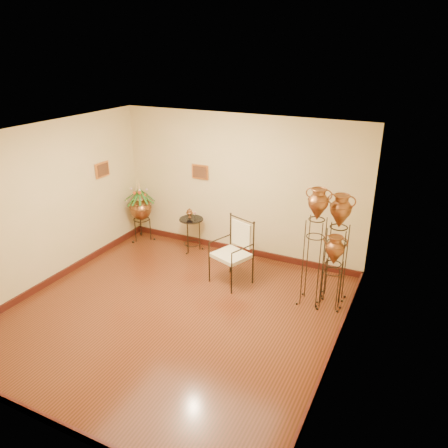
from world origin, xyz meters
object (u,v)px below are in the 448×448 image
at_px(amphora_mid, 336,249).
at_px(armchair, 231,253).
at_px(side_table, 192,234).
at_px(planter_urn, 141,207).
at_px(amphora_tall, 314,246).

distance_m(amphora_mid, armchair, 1.81).
xyz_separation_m(amphora_mid, side_table, (-3.06, 0.67, -0.58)).
relative_size(amphora_mid, armchair, 1.61).
xyz_separation_m(amphora_mid, planter_urn, (-4.30, 0.67, -0.20)).
distance_m(planter_urn, side_table, 1.30).
relative_size(amphora_tall, amphora_mid, 1.06).
height_order(amphora_tall, side_table, amphora_tall).
bearing_deg(armchair, amphora_tall, 19.78).
height_order(amphora_tall, amphora_mid, amphora_tall).
relative_size(planter_urn, armchair, 1.15).
bearing_deg(side_table, armchair, -33.51).
distance_m(amphora_tall, armchair, 1.52).
relative_size(amphora_tall, side_table, 2.26).
xyz_separation_m(armchair, side_table, (-1.30, 0.86, -0.22)).
xyz_separation_m(planter_urn, side_table, (1.24, 0.00, -0.39)).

